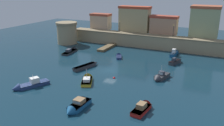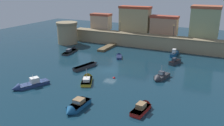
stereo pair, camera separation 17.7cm
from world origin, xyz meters
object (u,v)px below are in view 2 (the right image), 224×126
Objects in this scene: moored_boat_0 at (72,51)px; moored_boat_1 at (119,56)px; moored_boat_6 at (87,79)px; quay_lamp_0 at (120,25)px; moored_boat_5 at (143,107)px; fortress_tower at (67,33)px; moored_boat_8 at (87,66)px; quay_lamp_1 at (174,29)px; mooring_buoy_0 at (114,78)px; moored_boat_7 at (76,107)px; moored_boat_2 at (160,77)px; moored_boat_9 at (175,53)px; moored_boat_4 at (28,85)px; moored_boat_3 at (176,61)px.

moored_boat_1 is at bearing -91.67° from moored_boat_0.
quay_lamp_0 is at bearing -13.58° from moored_boat_6.
moored_boat_5 is at bearing -61.24° from quay_lamp_0.
moored_boat_8 is (18.01, -17.68, -3.05)m from fortress_tower.
moored_boat_6 is (15.08, -16.44, 0.04)m from moored_boat_0.
quay_lamp_1 reaches higher than moored_boat_5.
fortress_tower is 22.48m from moored_boat_1.
moored_boat_6 is 5.46m from mooring_buoy_0.
quay_lamp_0 is 0.46× the size of moored_boat_0.
moored_boat_7 is at bearing -88.77° from mooring_buoy_0.
fortress_tower is at bearing -169.31° from quay_lamp_1.
moored_boat_2 is 18.79m from moored_boat_9.
moored_boat_4 is 12.98× the size of mooring_buoy_0.
moored_boat_0 is 28.30m from moored_boat_9.
moored_boat_1 is 27.85m from moored_boat_5.
moored_boat_6 is at bearing -77.74° from quay_lamp_0.
moored_boat_9 is at bearing -14.44° from quay_lamp_0.
fortress_tower is 44.03m from moored_boat_7.
moored_boat_3 is (35.61, -5.89, -2.94)m from fortress_tower.
moored_boat_2 is (13.69, -10.48, 0.19)m from moored_boat_1.
moored_boat_5 is 0.97× the size of moored_boat_7.
quay_lamp_1 is 7.53m from moored_boat_9.
moored_boat_2 is 0.74× the size of moored_boat_4.
moored_boat_1 is (13.97, 1.17, -0.08)m from moored_boat_0.
moored_boat_9 is 23.53m from mooring_buoy_0.
quay_lamp_1 reaches higher than moored_boat_3.
moored_boat_7 is at bearing -138.34° from moored_boat_8.
quay_lamp_1 reaches higher than moored_boat_4.
quay_lamp_1 reaches higher than mooring_buoy_0.
moored_boat_0 is 1.48× the size of moored_boat_3.
moored_boat_7 is 0.73× the size of moored_boat_8.
fortress_tower is 34.00m from moored_boat_9.
moored_boat_0 is 1.36× the size of moored_boat_7.
moored_boat_3 reaches higher than mooring_buoy_0.
moored_boat_9 is at bearing 71.40° from mooring_buoy_0.
quay_lamp_0 reaches higher than moored_boat_1.
quay_lamp_1 is 0.63× the size of moored_boat_7.
moored_boat_2 is at bearing 22.53° from mooring_buoy_0.
moored_boat_6 reaches higher than moored_boat_0.
mooring_buoy_0 is (4.09, 3.59, -0.37)m from moored_boat_6.
moored_boat_9 is at bearing -69.66° from quay_lamp_1.
moored_boat_8 is (-4.25, 6.84, 0.04)m from moored_boat_6.
moored_boat_3 is 7.47m from moored_boat_9.
quay_lamp_1 is 17.99m from moored_boat_1.
moored_boat_5 is at bearing 116.03° from moored_boat_7.
moored_boat_9 is at bearing 2.31° from fortress_tower.
moored_boat_2 is at bearing -83.35° from quay_lamp_1.
moored_boat_7 is at bearing 121.59° from moored_boat_5.
moored_boat_3 is (14.46, 1.03, 0.26)m from moored_boat_1.
moored_boat_8 is (10.83, -9.60, 0.08)m from moored_boat_0.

